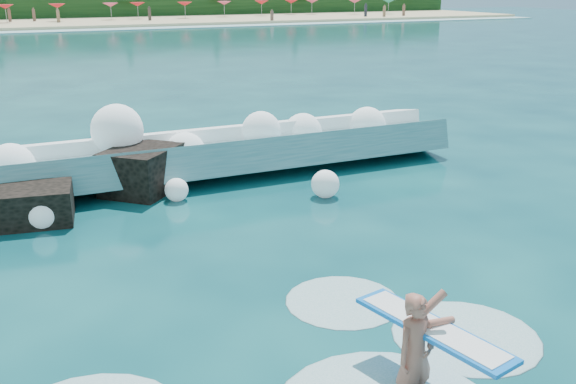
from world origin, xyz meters
name	(u,v)px	position (x,y,z in m)	size (l,w,h in m)	color
ground	(256,308)	(0.00, 0.00, 0.00)	(200.00, 200.00, 0.00)	#083440
beach	(13,24)	(0.00, 78.00, 0.20)	(140.00, 20.00, 0.40)	tan
wet_band	(19,32)	(0.00, 67.00, 0.04)	(140.00, 5.00, 0.08)	silver
treeline	(7,2)	(0.00, 88.00, 2.50)	(140.00, 4.00, 5.00)	black
breaking_wave	(145,162)	(-0.01, 7.76, 0.53)	(17.62, 2.76, 1.52)	teal
rock_cluster	(12,196)	(-3.35, 6.53, 0.42)	(8.26, 3.18, 1.31)	black
surfer_with_board	(419,349)	(1.05, -2.95, 0.62)	(1.12, 2.89, 1.69)	#A75E4E
wave_spray	(129,148)	(-0.42, 7.65, 0.98)	(15.07, 4.43, 2.12)	white
beach_umbrellas	(9,6)	(-0.15, 79.74, 2.25)	(110.55, 6.44, 0.50)	red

